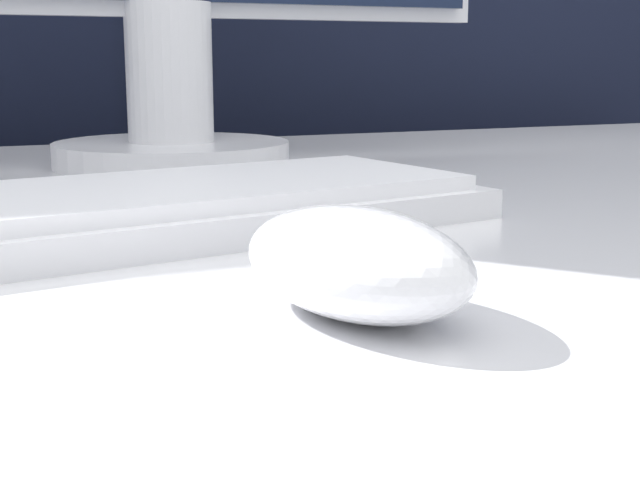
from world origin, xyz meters
name	(u,v)px	position (x,y,z in m)	size (l,w,h in m)	color
partition_panel	(118,155)	(0.00, 0.61, 0.75)	(5.00, 0.03, 1.50)	black
computer_mouse_near	(355,262)	(-0.07, -0.21, 0.80)	(0.08, 0.11, 0.04)	white
keyboard	(97,214)	(-0.13, -0.04, 0.79)	(0.43, 0.21, 0.02)	white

